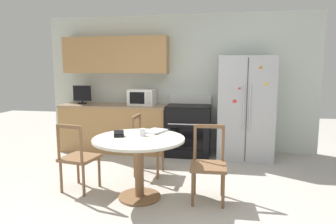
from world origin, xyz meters
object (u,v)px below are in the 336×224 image
at_px(oven_range, 189,130).
at_px(microwave, 142,97).
at_px(wallet, 119,134).
at_px(refrigerator, 245,108).
at_px(candle_glass, 142,133).
at_px(dining_chair_left, 79,158).
at_px(dining_chair_far, 147,146).
at_px(dining_chair_right, 208,165).
at_px(countertop_tv, 82,94).

bearing_deg(oven_range, microwave, 175.44).
bearing_deg(wallet, microwave, 96.83).
height_order(refrigerator, candle_glass, refrigerator).
height_order(dining_chair_left, candle_glass, dining_chair_left).
height_order(dining_chair_far, dining_chair_left, same).
bearing_deg(wallet, dining_chair_right, 3.39).
height_order(refrigerator, dining_chair_left, refrigerator).
distance_m(refrigerator, dining_chair_far, 1.93).
distance_m(refrigerator, wallet, 2.56).
bearing_deg(microwave, refrigerator, -3.18).
xyz_separation_m(dining_chair_left, candle_glass, (0.85, 0.02, 0.36)).
distance_m(countertop_tv, wallet, 2.53).
bearing_deg(wallet, oven_range, 71.88).
distance_m(microwave, countertop_tv, 1.21).
height_order(dining_chair_right, dining_chair_left, same).
height_order(dining_chair_right, dining_chair_far, same).
height_order(dining_chair_left, wallet, dining_chair_left).
relative_size(microwave, dining_chair_right, 0.53).
bearing_deg(dining_chair_far, dining_chair_left, -42.94).
xyz_separation_m(refrigerator, wallet, (-1.65, -1.95, -0.11)).
xyz_separation_m(microwave, dining_chair_far, (0.40, -1.24, -0.62)).
relative_size(countertop_tv, dining_chair_right, 0.40).
bearing_deg(oven_range, dining_chair_right, -77.04).
bearing_deg(refrigerator, microwave, 176.82).
height_order(microwave, dining_chair_left, microwave).
relative_size(countertop_tv, dining_chair_left, 0.40).
bearing_deg(countertop_tv, candle_glass, -48.57).
relative_size(microwave, countertop_tv, 1.34).
bearing_deg(countertop_tv, dining_chair_right, -37.89).
bearing_deg(countertop_tv, refrigerator, -1.74).
bearing_deg(microwave, oven_range, -4.56).
height_order(refrigerator, wallet, refrigerator).
bearing_deg(wallet, candle_glass, 18.08).
height_order(candle_glass, wallet, candle_glass).
xyz_separation_m(countertop_tv, dining_chair_far, (1.61, -1.23, -0.66)).
bearing_deg(refrigerator, countertop_tv, 178.26).
relative_size(dining_chair_left, candle_glass, 9.92).
xyz_separation_m(countertop_tv, candle_glass, (1.73, -1.96, -0.29)).
bearing_deg(dining_chair_right, countertop_tv, -39.41).
xyz_separation_m(refrigerator, microwave, (-1.89, 0.11, 0.15)).
bearing_deg(microwave, countertop_tv, -179.47).
height_order(oven_range, microwave, microwave).
xyz_separation_m(dining_chair_left, wallet, (0.58, -0.07, 0.35)).
height_order(microwave, candle_glass, microwave).
height_order(oven_range, wallet, oven_range).
height_order(dining_chair_right, candle_glass, dining_chair_right).
distance_m(oven_range, microwave, 1.07).
distance_m(dining_chair_left, wallet, 0.68).
bearing_deg(countertop_tv, dining_chair_far, -37.48).
bearing_deg(dining_chair_right, candle_glass, -3.23).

